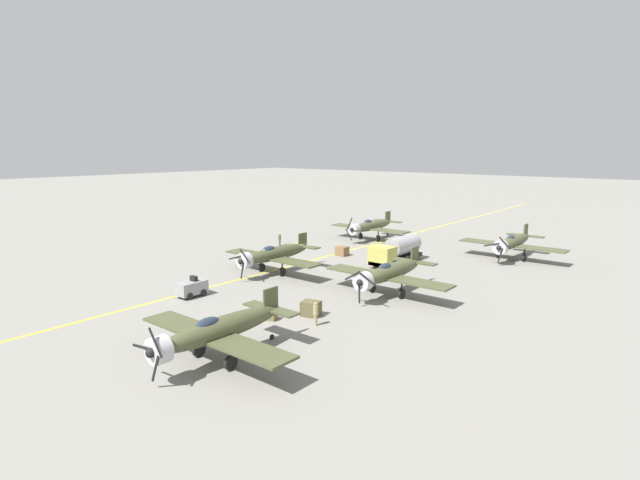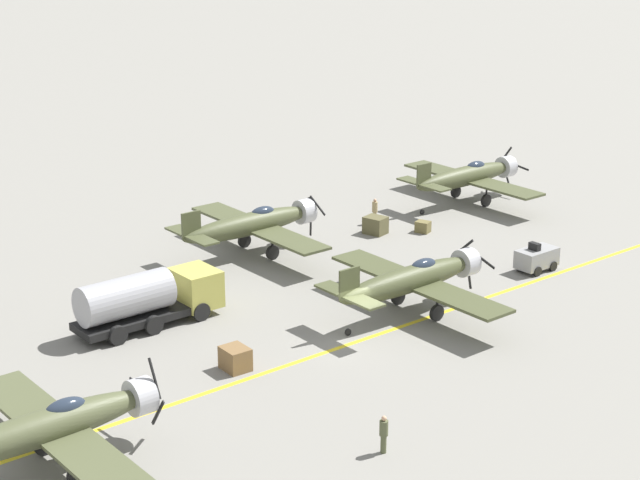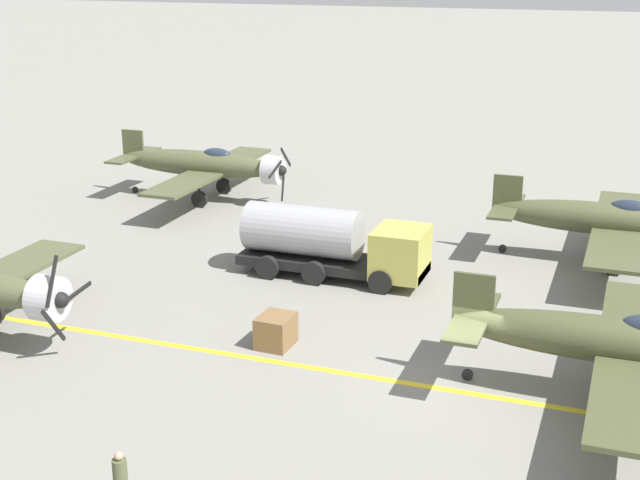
# 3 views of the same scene
# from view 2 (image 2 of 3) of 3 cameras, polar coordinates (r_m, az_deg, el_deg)

# --- Properties ---
(ground_plane) EXTENTS (400.00, 400.00, 0.00)m
(ground_plane) POSITION_cam_2_polar(r_m,az_deg,el_deg) (54.41, 1.96, -5.45)
(ground_plane) COLOR gray
(taxiway_stripe) EXTENTS (0.30, 160.00, 0.01)m
(taxiway_stripe) POSITION_cam_2_polar(r_m,az_deg,el_deg) (54.41, 1.96, -5.45)
(taxiway_stripe) COLOR yellow
(taxiway_stripe) RESTS_ON ground
(airplane_near_center) EXTENTS (12.00, 9.98, 3.67)m
(airplane_near_center) POSITION_cam_2_polar(r_m,az_deg,el_deg) (43.45, -14.24, -9.64)
(airplane_near_center) COLOR #4F5435
(airplane_near_center) RESTS_ON ground
(airplane_mid_center) EXTENTS (12.00, 9.98, 3.65)m
(airplane_mid_center) POSITION_cam_2_polar(r_m,az_deg,el_deg) (57.26, 4.99, -2.09)
(airplane_mid_center) COLOR #464B2D
(airplane_mid_center) RESTS_ON ground
(airplane_mid_left) EXTENTS (12.00, 9.98, 3.65)m
(airplane_mid_left) POSITION_cam_2_polar(r_m,az_deg,el_deg) (66.36, -3.58, 0.87)
(airplane_mid_left) COLOR #4A4F31
(airplane_mid_left) RESTS_ON ground
(airplane_far_left) EXTENTS (12.00, 9.98, 3.65)m
(airplane_far_left) POSITION_cam_2_polar(r_m,az_deg,el_deg) (77.89, 7.92, 3.40)
(airplane_far_left) COLOR #484E2F
(airplane_far_left) RESTS_ON ground
(fuel_tanker) EXTENTS (2.68, 8.00, 2.98)m
(fuel_tanker) POSITION_cam_2_polar(r_m,az_deg,el_deg) (56.52, -9.13, -3.09)
(fuel_tanker) COLOR black
(fuel_tanker) RESTS_ON ground
(tow_tractor) EXTENTS (1.57, 2.60, 1.79)m
(tow_tractor) POSITION_cam_2_polar(r_m,az_deg,el_deg) (65.17, 11.48, -0.95)
(tow_tractor) COLOR gray
(tow_tractor) RESTS_ON ground
(ground_crew_walking) EXTENTS (0.36, 0.36, 1.67)m
(ground_crew_walking) POSITION_cam_2_polar(r_m,az_deg,el_deg) (44.12, 3.42, -10.22)
(ground_crew_walking) COLOR #515638
(ground_crew_walking) RESTS_ON ground
(ground_crew_inspecting) EXTENTS (0.38, 0.38, 1.75)m
(ground_crew_inspecting) POSITION_cam_2_polar(r_m,az_deg,el_deg) (72.78, 2.94, 1.61)
(ground_crew_inspecting) COLOR tan
(ground_crew_inspecting) RESTS_ON ground
(supply_crate_by_tanker) EXTENTS (1.11, 1.02, 0.75)m
(supply_crate_by_tanker) POSITION_cam_2_polar(r_m,az_deg,el_deg) (71.34, 5.51, 0.71)
(supply_crate_by_tanker) COLOR brown
(supply_crate_by_tanker) RESTS_ON ground
(supply_crate_mid_lane) EXTENTS (1.63, 1.47, 1.15)m
(supply_crate_mid_lane) POSITION_cam_2_polar(r_m,az_deg,el_deg) (70.77, 2.97, 0.79)
(supply_crate_mid_lane) COLOR brown
(supply_crate_mid_lane) RESTS_ON ground
(supply_crate_outboard) EXTENTS (1.39, 1.18, 1.13)m
(supply_crate_outboard) POSITION_cam_2_polar(r_m,az_deg,el_deg) (51.37, -4.54, -6.32)
(supply_crate_outboard) COLOR brown
(supply_crate_outboard) RESTS_ON ground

